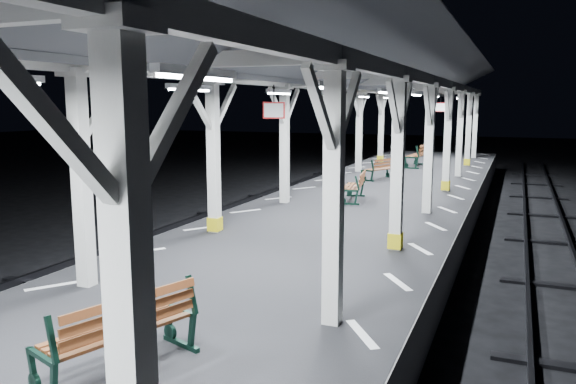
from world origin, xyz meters
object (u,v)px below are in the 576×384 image
Objects in this scene: bench_near at (123,330)px; bench_mid at (356,185)px; bench_far at (382,168)px; bench_extra at (419,155)px.

bench_near reaches higher than bench_mid.
bench_far is at bearing 85.12° from bench_mid.
bench_mid is 0.83× the size of bench_extra.
bench_far is at bearing 112.41° from bench_near.
bench_extra reaches higher than bench_mid.
bench_mid reaches higher than bench_far.
bench_near is 0.93× the size of bench_extra.
bench_near reaches higher than bench_far.
bench_near is 16.07m from bench_far.
bench_extra reaches higher than bench_near.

